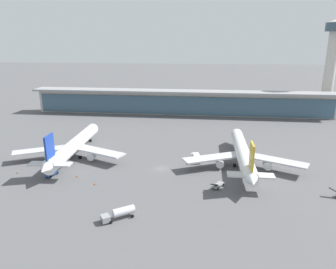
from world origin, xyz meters
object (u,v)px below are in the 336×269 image
at_px(safety_cone_bravo, 95,184).
at_px(service_truck_on_taxiway_grey, 120,213).
at_px(safety_cone_charlie, 77,176).
at_px(service_truck_at_far_stand_blue, 52,173).
at_px(service_truck_by_tail_grey, 218,185).
at_px(safety_cone_delta, 17,172).
at_px(service_truck_mid_apron_white, 196,157).
at_px(airliner_centre_stand, 243,154).
at_px(airliner_left_stand, 74,146).
at_px(control_tower, 332,59).

bearing_deg(safety_cone_bravo, service_truck_on_taxiway_grey, -54.30).
height_order(safety_cone_bravo, safety_cone_charlie, same).
xyz_separation_m(service_truck_at_far_stand_blue, safety_cone_bravo, (16.62, -5.07, -0.49)).
xyz_separation_m(service_truck_by_tail_grey, safety_cone_bravo, (-38.43, -2.60, -0.49)).
xyz_separation_m(service_truck_by_tail_grey, service_truck_at_far_stand_blue, (-55.05, 2.47, 0.00)).
xyz_separation_m(safety_cone_charlie, safety_cone_delta, (-21.60, 0.55, 0.00)).
xyz_separation_m(service_truck_mid_apron_white, safety_cone_delta, (-60.55, -18.41, -1.37)).
distance_m(airliner_centre_stand, service_truck_on_taxiway_grey, 52.90).
bearing_deg(safety_cone_bravo, service_truck_at_far_stand_blue, 163.04).
xyz_separation_m(airliner_centre_stand, service_truck_by_tail_grey, (-9.35, -18.95, -3.90)).
bearing_deg(safety_cone_charlie, airliner_left_stand, 115.25).
relative_size(service_truck_on_taxiway_grey, safety_cone_charlie, 11.87).
xyz_separation_m(service_truck_by_tail_grey, control_tower, (70.85, 115.57, 33.20)).
relative_size(service_truck_at_far_stand_blue, safety_cone_bravo, 9.91).
bearing_deg(service_truck_mid_apron_white, service_truck_at_far_stand_blue, -158.44).
distance_m(airliner_left_stand, service_truck_mid_apron_white, 47.44).
relative_size(airliner_centre_stand, safety_cone_bravo, 80.03).
relative_size(safety_cone_charlie, safety_cone_delta, 1.00).
relative_size(service_truck_by_tail_grey, service_truck_at_far_stand_blue, 0.95).
bearing_deg(control_tower, safety_cone_bravo, -132.76).
distance_m(service_truck_on_taxiway_grey, safety_cone_bravo, 22.63).
relative_size(control_tower, safety_cone_delta, 88.77).
distance_m(airliner_centre_stand, safety_cone_delta, 79.15).
height_order(airliner_centre_stand, service_truck_at_far_stand_blue, airliner_centre_stand).
distance_m(airliner_centre_stand, service_truck_by_tail_grey, 21.49).
distance_m(service_truck_mid_apron_white, service_truck_on_taxiway_grey, 45.81).
bearing_deg(airliner_centre_stand, service_truck_by_tail_grey, -116.26).
distance_m(service_truck_mid_apron_white, service_truck_by_tail_grey, 22.56).
height_order(service_truck_at_far_stand_blue, safety_cone_charlie, service_truck_at_far_stand_blue).
bearing_deg(control_tower, service_truck_at_far_stand_blue, -138.07).
xyz_separation_m(service_truck_on_taxiway_grey, safety_cone_bravo, (-13.18, 18.34, -1.39)).
height_order(airliner_centre_stand, safety_cone_charlie, airliner_centre_stand).
xyz_separation_m(airliner_centre_stand, service_truck_mid_apron_white, (-16.82, 2.32, -3.02)).
relative_size(safety_cone_bravo, safety_cone_charlie, 1.00).
xyz_separation_m(airliner_left_stand, airliner_centre_stand, (64.14, -1.10, 0.00)).
relative_size(airliner_left_stand, safety_cone_delta, 80.27).
height_order(service_truck_on_taxiway_grey, safety_cone_charlie, service_truck_on_taxiway_grey).
bearing_deg(service_truck_mid_apron_white, airliner_centre_stand, -7.85).
bearing_deg(safety_cone_bravo, service_truck_mid_apron_white, 37.64).
bearing_deg(safety_cone_charlie, service_truck_mid_apron_white, 25.95).
bearing_deg(service_truck_mid_apron_white, service_truck_by_tail_grey, -70.65).
bearing_deg(safety_cone_delta, service_truck_by_tail_grey, -2.41).
relative_size(airliner_centre_stand, safety_cone_charlie, 80.03).
relative_size(service_truck_mid_apron_white, safety_cone_delta, 10.88).
bearing_deg(airliner_centre_stand, safety_cone_charlie, -163.39).
relative_size(airliner_left_stand, control_tower, 0.90).
relative_size(service_truck_mid_apron_white, service_truck_by_tail_grey, 1.16).
distance_m(service_truck_by_tail_grey, safety_cone_charlie, 46.49).
height_order(safety_cone_bravo, safety_cone_delta, same).
bearing_deg(safety_cone_charlie, safety_cone_bravo, -31.57).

